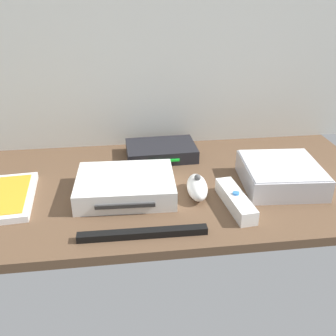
{
  "coord_description": "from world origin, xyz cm",
  "views": [
    {
      "loc": [
        -9.6,
        -75.61,
        42.93
      ],
      "look_at": [
        0.0,
        0.0,
        4.0
      ],
      "focal_mm": 40.25,
      "sensor_mm": 36.0,
      "label": 1
    }
  ],
  "objects_px": {
    "game_case": "(0,198)",
    "sensor_bar": "(143,233)",
    "remote_nunchuk": "(197,187)",
    "remote_wand": "(235,200)",
    "game_console": "(126,186)",
    "mini_computer": "(281,174)",
    "network_router": "(161,151)"
  },
  "relations": [
    {
      "from": "mini_computer",
      "to": "remote_nunchuk",
      "type": "height_order",
      "value": "mini_computer"
    },
    {
      "from": "game_console",
      "to": "remote_nunchuk",
      "type": "relative_size",
      "value": 2.09
    },
    {
      "from": "remote_wand",
      "to": "sensor_bar",
      "type": "height_order",
      "value": "remote_wand"
    },
    {
      "from": "network_router",
      "to": "remote_wand",
      "type": "bearing_deg",
      "value": -65.81
    },
    {
      "from": "remote_wand",
      "to": "remote_nunchuk",
      "type": "relative_size",
      "value": 1.46
    },
    {
      "from": "network_router",
      "to": "sensor_bar",
      "type": "bearing_deg",
      "value": -103.38
    },
    {
      "from": "network_router",
      "to": "game_console",
      "type": "bearing_deg",
      "value": -119.56
    },
    {
      "from": "game_case",
      "to": "remote_wand",
      "type": "xyz_separation_m",
      "value": [
        0.49,
        -0.08,
        0.01
      ]
    },
    {
      "from": "game_case",
      "to": "network_router",
      "type": "relative_size",
      "value": 1.09
    },
    {
      "from": "remote_wand",
      "to": "sensor_bar",
      "type": "bearing_deg",
      "value": -164.3
    },
    {
      "from": "game_console",
      "to": "game_case",
      "type": "height_order",
      "value": "game_console"
    },
    {
      "from": "game_console",
      "to": "mini_computer",
      "type": "bearing_deg",
      "value": 1.96
    },
    {
      "from": "remote_nunchuk",
      "to": "sensor_bar",
      "type": "bearing_deg",
      "value": -129.41
    },
    {
      "from": "game_case",
      "to": "sensor_bar",
      "type": "bearing_deg",
      "value": -33.39
    },
    {
      "from": "mini_computer",
      "to": "game_case",
      "type": "height_order",
      "value": "mini_computer"
    },
    {
      "from": "mini_computer",
      "to": "sensor_bar",
      "type": "relative_size",
      "value": 0.76
    },
    {
      "from": "game_console",
      "to": "remote_nunchuk",
      "type": "distance_m",
      "value": 0.16
    },
    {
      "from": "sensor_bar",
      "to": "mini_computer",
      "type": "bearing_deg",
      "value": 26.24
    },
    {
      "from": "remote_wand",
      "to": "game_case",
      "type": "bearing_deg",
      "value": 164.38
    },
    {
      "from": "mini_computer",
      "to": "remote_wand",
      "type": "distance_m",
      "value": 0.15
    },
    {
      "from": "mini_computer",
      "to": "game_case",
      "type": "xyz_separation_m",
      "value": [
        -0.62,
        0.01,
        -0.02
      ]
    },
    {
      "from": "remote_nunchuk",
      "to": "sensor_bar",
      "type": "xyz_separation_m",
      "value": [
        -0.13,
        -0.13,
        -0.01
      ]
    },
    {
      "from": "game_case",
      "to": "remote_nunchuk",
      "type": "relative_size",
      "value": 1.94
    },
    {
      "from": "game_case",
      "to": "sensor_bar",
      "type": "relative_size",
      "value": 0.83
    },
    {
      "from": "network_router",
      "to": "sensor_bar",
      "type": "xyz_separation_m",
      "value": [
        -0.07,
        -0.34,
        -0.01
      ]
    },
    {
      "from": "mini_computer",
      "to": "remote_nunchuk",
      "type": "bearing_deg",
      "value": -173.63
    },
    {
      "from": "network_router",
      "to": "remote_wand",
      "type": "distance_m",
      "value": 0.29
    },
    {
      "from": "network_router",
      "to": "sensor_bar",
      "type": "relative_size",
      "value": 0.76
    },
    {
      "from": "game_console",
      "to": "game_case",
      "type": "xyz_separation_m",
      "value": [
        -0.27,
        0.01,
        -0.01
      ]
    },
    {
      "from": "network_router",
      "to": "remote_nunchuk",
      "type": "relative_size",
      "value": 1.78
    },
    {
      "from": "game_console",
      "to": "network_router",
      "type": "distance_m",
      "value": 0.21
    },
    {
      "from": "game_case",
      "to": "sensor_bar",
      "type": "height_order",
      "value": "game_case"
    }
  ]
}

